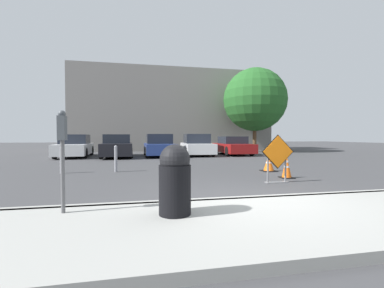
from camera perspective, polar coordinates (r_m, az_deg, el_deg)
ground_plane at (r=14.87m, az=-3.13°, el=-3.44°), size 96.00×96.00×0.00m
sidewalk_strip at (r=4.20m, az=20.18°, el=-15.72°), size 31.10×2.49×0.14m
curb_lip at (r=5.26m, az=12.93°, el=-12.10°), size 31.10×0.20×0.14m
road_closed_sign at (r=7.70m, az=18.49°, el=-2.64°), size 0.97×0.20×1.38m
traffic_cone_nearest at (r=8.71m, az=20.30°, el=-4.82°), size 0.39×0.39×0.72m
traffic_cone_second at (r=10.21m, az=16.69°, el=-4.06°), size 0.52×0.52×0.65m
parked_car_nearest at (r=18.39m, az=-24.59°, el=-0.52°), size 2.08×4.69×1.46m
parked_car_second at (r=17.34m, az=-16.30°, el=-0.53°), size 2.06×4.72×1.46m
parked_car_third at (r=17.40m, az=-7.33°, el=-0.44°), size 1.99×4.34×1.49m
parked_car_fourth at (r=18.34m, az=1.05°, el=-0.33°), size 2.11×4.72×1.50m
parked_car_fifth at (r=19.09m, az=9.04°, el=-0.45°), size 1.99×4.58×1.33m
trash_bin at (r=3.92m, az=-3.83°, el=-7.74°), size 0.49×0.49×1.06m
bollard_nearest at (r=9.98m, az=-16.57°, el=-2.98°), size 0.12×0.12×0.99m
bollard_second at (r=10.32m, az=-27.02°, el=-3.05°), size 0.12×0.12×0.95m
parking_meter at (r=4.41m, az=-26.87°, el=0.10°), size 0.11×0.15×1.58m
building_facade_backdrop at (r=26.05m, az=-4.19°, el=7.23°), size 18.82×5.00×7.70m
street_tree_behind_lot at (r=23.25m, az=13.79°, el=9.51°), size 5.44×5.44×7.24m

